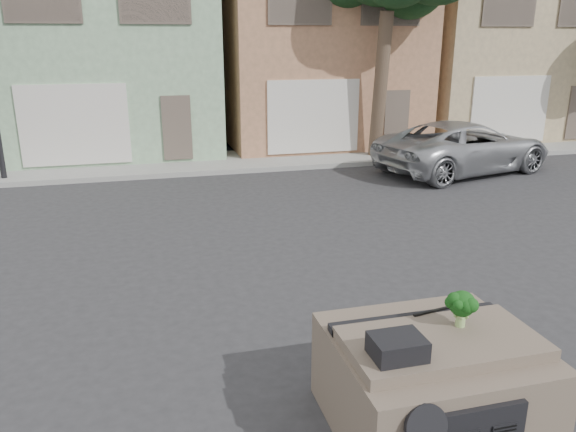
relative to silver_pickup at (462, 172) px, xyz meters
name	(u,v)px	position (x,y,z in m)	size (l,w,h in m)	color
ground_plane	(333,302)	(-6.83, -7.49, 0.00)	(120.00, 120.00, 0.00)	#303033
sidewalk	(227,162)	(-6.83, 3.01, 0.07)	(40.00, 3.00, 0.15)	gray
townhouse_mint	(109,43)	(-10.33, 7.01, 3.77)	(7.20, 8.20, 7.55)	#8DB08A
townhouse_tan	(309,43)	(-2.83, 7.01, 3.77)	(7.20, 8.20, 7.55)	#A97554
townhouse_beige	(478,43)	(4.67, 7.01, 3.77)	(7.20, 8.20, 7.55)	tan
silver_pickup	(462,172)	(0.00, 0.00, 0.00)	(2.59, 5.62, 1.56)	#ABADB2
tree_near	(383,28)	(-1.83, 2.31, 4.25)	(4.40, 4.00, 8.50)	#153418
car_dashboard	(430,379)	(-6.83, -10.49, 0.56)	(2.00, 1.80, 1.12)	brown
instrument_hump	(397,347)	(-7.41, -10.84, 1.22)	(0.48, 0.38, 0.20)	black
wiper_arm	(441,309)	(-6.55, -10.11, 1.13)	(0.70, 0.03, 0.02)	black
broccoli	(462,308)	(-6.54, -10.47, 1.32)	(0.32, 0.32, 0.39)	#10390F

